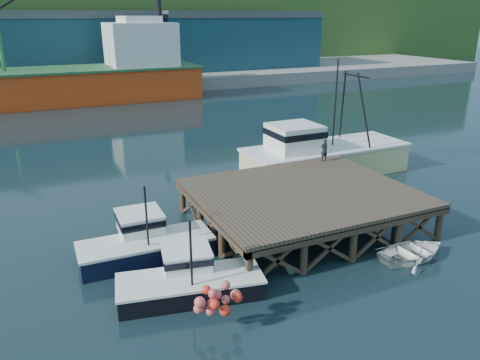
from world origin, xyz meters
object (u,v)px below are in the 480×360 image
boat_black (189,278)px  dinghy (413,252)px  trawler (323,152)px  dockworker (324,150)px  boat_navy (145,242)px

boat_black → dinghy: boat_black is taller
dinghy → boat_black: bearing=79.6°
boat_black → trawler: trawler is taller
trawler → dinghy: trawler is taller
trawler → dinghy: size_ratio=3.37×
boat_black → dockworker: 15.22m
trawler → dinghy: (-3.39, -13.04, -1.37)m
boat_navy → dinghy: (12.12, -5.86, -0.43)m
dockworker → dinghy: bearing=78.9°
boat_navy → boat_black: size_ratio=1.01×
boat_navy → boat_black: 4.17m
boat_navy → trawler: trawler is taller
boat_navy → dinghy: bearing=-24.6°
dinghy → dockworker: 10.51m
boat_black → dockworker: size_ratio=4.23×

